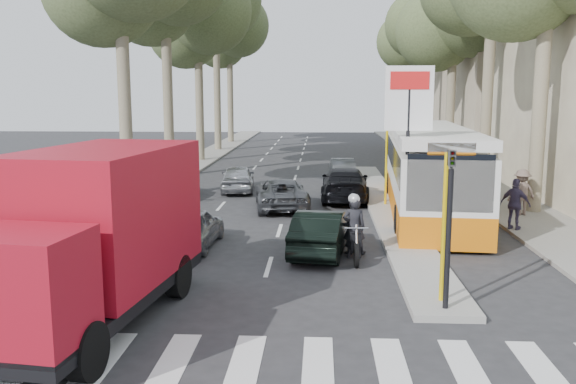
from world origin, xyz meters
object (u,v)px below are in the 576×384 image
(silver_hatchback, at_px, (191,227))
(red_truck, at_px, (93,233))
(motorcycle, at_px, (353,228))
(dark_hatchback, at_px, (321,232))
(city_bus, at_px, (428,168))

(silver_hatchback, relative_size, red_truck, 0.54)
(silver_hatchback, relative_size, motorcycle, 1.67)
(motorcycle, bearing_deg, dark_hatchback, 153.76)
(silver_hatchback, xyz_separation_m, dark_hatchback, (4.05, -0.49, 0.02))
(dark_hatchback, relative_size, city_bus, 0.30)
(silver_hatchback, bearing_deg, motorcycle, 172.65)
(silver_hatchback, distance_m, city_bus, 10.30)
(silver_hatchback, relative_size, city_bus, 0.29)
(red_truck, bearing_deg, dark_hatchback, 58.07)
(silver_hatchback, distance_m, red_truck, 6.44)
(dark_hatchback, distance_m, city_bus, 7.84)
(red_truck, bearing_deg, city_bus, 61.10)
(silver_hatchback, bearing_deg, dark_hatchback, 176.11)
(silver_hatchback, height_order, red_truck, red_truck)
(motorcycle, bearing_deg, city_bus, 62.32)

